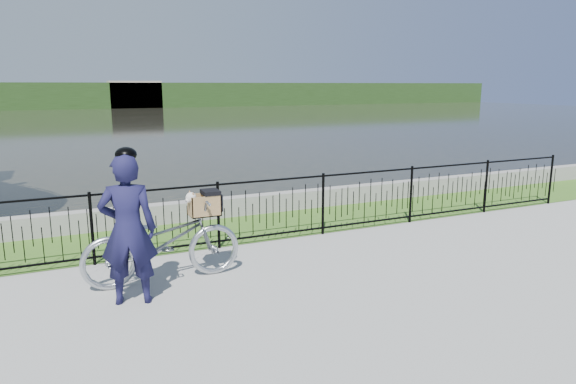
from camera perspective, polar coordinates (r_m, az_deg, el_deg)
name	(u,v)px	position (r m, az deg, el deg)	size (l,w,h in m)	color
ground	(315,269)	(7.83, 2.98, -8.57)	(120.00, 120.00, 0.00)	gray
grass_strip	(253,227)	(10.09, -3.88, -3.86)	(60.00, 2.00, 0.01)	#3E6820
water	(104,123)	(39.74, -19.79, 7.19)	(120.00, 120.00, 0.00)	#28281F
quay_wall	(236,206)	(10.95, -5.75, -1.57)	(60.00, 0.30, 0.40)	gray
fence	(273,209)	(9.05, -1.67, -1.94)	(14.00, 0.06, 1.15)	black
far_treeline	(81,95)	(66.59, -22.02, 9.92)	(120.00, 6.00, 3.00)	#234018
far_building_right	(135,94)	(65.68, -16.65, 10.35)	(6.00, 3.00, 3.20)	#A69885
bicycle_rig	(163,241)	(7.40, -13.69, -5.32)	(2.21, 0.77, 1.27)	#A7ACB3
cyclist	(128,228)	(6.69, -17.37, -3.86)	(0.79, 0.61, 1.99)	#151437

